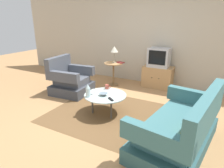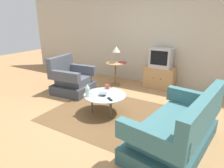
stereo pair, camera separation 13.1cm
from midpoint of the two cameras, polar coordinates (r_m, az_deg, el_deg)
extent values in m
plane|color=#AD7F51|center=(4.00, -0.72, -8.24)|extent=(16.00, 16.00, 0.00)
cube|color=#BCB29E|center=(5.68, 11.69, 13.77)|extent=(9.00, 0.12, 2.70)
cube|color=brown|center=(3.97, -1.11, -8.51)|extent=(2.12, 1.97, 0.00)
cube|color=#3E424B|center=(5.05, -10.51, -1.14)|extent=(0.95, 0.95, 0.24)
cube|color=#4C515B|center=(4.98, -10.66, 1.13)|extent=(0.79, 0.66, 0.18)
cube|color=#4C515B|center=(5.11, -14.27, 5.28)|extent=(0.22, 0.88, 0.50)
cube|color=#4C515B|center=(4.65, -13.40, 2.28)|extent=(0.89, 0.22, 0.23)
cube|color=#4C515B|center=(5.22, -8.48, 4.41)|extent=(0.89, 0.22, 0.23)
cube|color=#325C60|center=(3.13, 18.64, -15.39)|extent=(1.12, 1.77, 0.24)
cube|color=#3D7075|center=(3.02, 19.07, -12.08)|extent=(0.93, 1.47, 0.18)
cube|color=#3D7075|center=(2.78, 26.88, -7.92)|extent=(0.39, 1.66, 0.50)
cube|color=#3D7075|center=(3.59, 23.80, -3.84)|extent=(0.88, 0.27, 0.24)
cube|color=#3D7075|center=(2.30, 12.58, -15.72)|extent=(0.88, 0.27, 0.24)
cube|color=gold|center=(2.69, 22.75, -11.27)|extent=(0.19, 0.27, 0.26)
cylinder|color=#B2C6C1|center=(3.80, -1.15, -3.26)|extent=(0.84, 0.84, 0.02)
cylinder|color=#4C4742|center=(4.09, 0.66, -4.65)|extent=(0.04, 0.04, 0.38)
cylinder|color=#4C4742|center=(3.91, -4.94, -5.91)|extent=(0.04, 0.04, 0.38)
cylinder|color=#4C4742|center=(3.67, 0.57, -7.55)|extent=(0.04, 0.04, 0.38)
cylinder|color=tan|center=(5.38, 1.72, 6.17)|extent=(0.51, 0.51, 0.02)
cylinder|color=brown|center=(5.46, 1.68, 2.84)|extent=(0.05, 0.05, 0.63)
cylinder|color=brown|center=(5.55, 1.65, -0.15)|extent=(0.28, 0.28, 0.02)
cube|color=tan|center=(5.43, 14.65, 1.92)|extent=(0.79, 0.45, 0.59)
sphere|color=black|center=(5.23, 12.94, 1.73)|extent=(0.02, 0.02, 0.02)
sphere|color=black|center=(5.18, 14.93, 1.40)|extent=(0.02, 0.02, 0.02)
cube|color=#B7B7BC|center=(5.29, 15.09, 7.52)|extent=(0.55, 0.42, 0.50)
cube|color=black|center=(5.08, 14.45, 7.46)|extent=(0.44, 0.01, 0.36)
cylinder|color=#9E937A|center=(5.38, 1.95, 6.43)|extent=(0.12, 0.12, 0.02)
cylinder|color=#9E937A|center=(5.35, 1.96, 7.98)|extent=(0.02, 0.02, 0.28)
cone|color=beige|center=(5.32, 1.99, 10.29)|extent=(0.22, 0.22, 0.16)
cylinder|color=silver|center=(3.69, -6.25, -2.40)|extent=(0.09, 0.09, 0.18)
cone|color=silver|center=(3.65, -6.32, -0.49)|extent=(0.08, 0.08, 0.08)
cylinder|color=#B74C3D|center=(4.08, -0.55, -0.80)|extent=(0.07, 0.07, 0.10)
torus|color=#B74C3D|center=(4.06, 0.11, -0.93)|extent=(0.07, 0.01, 0.07)
cone|color=slate|center=(3.75, -1.66, -3.06)|extent=(0.17, 0.17, 0.05)
cube|color=black|center=(3.56, 0.44, -4.52)|extent=(0.16, 0.13, 0.02)
cube|color=#B2B2B7|center=(3.87, -4.67, -2.61)|extent=(0.06, 0.15, 0.02)
cube|color=maroon|center=(5.36, 3.82, 6.38)|extent=(0.24, 0.21, 0.02)
camera|label=1|loc=(0.07, -89.04, 0.33)|focal=30.80mm
camera|label=2|loc=(0.07, 90.96, -0.33)|focal=30.80mm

